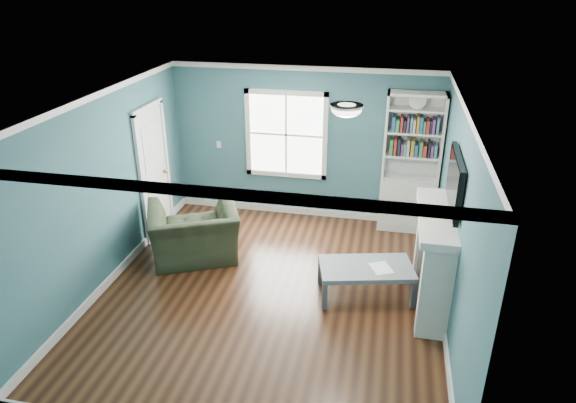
# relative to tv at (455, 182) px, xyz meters

# --- Properties ---
(floor) EXTENTS (5.00, 5.00, 0.00)m
(floor) POSITION_rel_tv_xyz_m (-2.20, -0.20, -1.72)
(floor) COLOR black
(floor) RESTS_ON ground
(room_walls) EXTENTS (5.00, 5.00, 5.00)m
(room_walls) POSITION_rel_tv_xyz_m (-2.20, -0.20, -0.14)
(room_walls) COLOR #2F5D69
(room_walls) RESTS_ON ground
(trim) EXTENTS (4.50, 5.00, 2.60)m
(trim) POSITION_rel_tv_xyz_m (-2.20, -0.20, -0.49)
(trim) COLOR white
(trim) RESTS_ON ground
(window) EXTENTS (1.40, 0.06, 1.50)m
(window) POSITION_rel_tv_xyz_m (-2.50, 2.29, -0.27)
(window) COLOR white
(window) RESTS_ON room_walls
(bookshelf) EXTENTS (0.90, 0.35, 2.31)m
(bookshelf) POSITION_rel_tv_xyz_m (-0.43, 2.10, -0.80)
(bookshelf) COLOR silver
(bookshelf) RESTS_ON ground
(fireplace) EXTENTS (0.44, 1.58, 1.30)m
(fireplace) POSITION_rel_tv_xyz_m (-0.12, 0.00, -1.09)
(fireplace) COLOR black
(fireplace) RESTS_ON ground
(tv) EXTENTS (0.06, 1.10, 0.65)m
(tv) POSITION_rel_tv_xyz_m (0.00, 0.00, 0.00)
(tv) COLOR black
(tv) RESTS_ON fireplace
(door) EXTENTS (0.12, 0.98, 2.17)m
(door) POSITION_rel_tv_xyz_m (-4.42, 1.20, -0.65)
(door) COLOR silver
(door) RESTS_ON ground
(ceiling_fixture) EXTENTS (0.38, 0.38, 0.15)m
(ceiling_fixture) POSITION_rel_tv_xyz_m (-1.30, -0.10, 0.82)
(ceiling_fixture) COLOR white
(ceiling_fixture) RESTS_ON room_walls
(light_switch) EXTENTS (0.08, 0.01, 0.12)m
(light_switch) POSITION_rel_tv_xyz_m (-3.70, 2.28, -0.52)
(light_switch) COLOR white
(light_switch) RESTS_ON room_walls
(recliner) EXTENTS (1.50, 1.28, 1.11)m
(recliner) POSITION_rel_tv_xyz_m (-3.53, 0.49, -1.17)
(recliner) COLOR #232B1B
(recliner) RESTS_ON ground
(coffee_table) EXTENTS (1.33, 0.92, 0.44)m
(coffee_table) POSITION_rel_tv_xyz_m (-0.95, 0.02, -1.34)
(coffee_table) COLOR #4A5259
(coffee_table) RESTS_ON ground
(paper_sheet) EXTENTS (0.35, 0.38, 0.00)m
(paper_sheet) POSITION_rel_tv_xyz_m (-0.76, 0.01, -1.28)
(paper_sheet) COLOR white
(paper_sheet) RESTS_ON coffee_table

